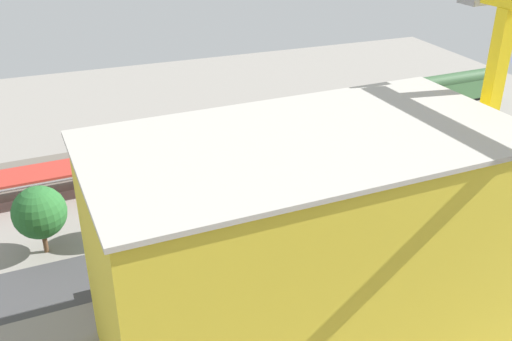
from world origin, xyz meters
TOP-DOWN VIEW (x-y plane):
  - ground_plane at (0.00, 0.00)m, footprint 147.25×147.25m
  - rail_bed at (0.00, -22.77)m, footprint 92.56×17.65m
  - street_asphalt at (0.00, 5.42)m, footprint 92.35×13.27m
  - track_rails at (0.00, -22.77)m, footprint 91.94×11.22m
  - platform_canopy_near at (10.97, -14.43)m, footprint 59.49×8.17m
  - locomotive at (-24.82, -25.47)m, footprint 16.59×3.28m
  - passenger_coach at (-49.62, -25.46)m, footprint 18.63×3.84m
  - freight_coach_far at (6.42, -20.08)m, footprint 17.90×3.80m
  - parked_car_0 at (-9.30, 8.92)m, footprint 4.80×1.89m
  - parked_car_1 at (-3.29, 8.74)m, footprint 4.53×1.96m
  - parked_car_2 at (3.41, 8.56)m, footprint 4.68×1.87m
  - parked_car_3 at (9.96, 9.45)m, footprint 4.48×2.10m
  - construction_building at (6.48, 23.83)m, footprint 36.21×19.50m
  - construction_roof_slab at (6.48, 23.83)m, footprint 36.84×20.13m
  - box_truck_0 at (17.93, 10.48)m, footprint 9.44×2.82m
  - street_tree_0 at (-12.83, 0.21)m, footprint 4.09×4.09m
  - street_tree_1 at (18.60, 0.21)m, footprint 5.12×5.12m
  - street_tree_2 at (-28.11, 0.98)m, footprint 4.42×4.42m
  - street_tree_3 at (28.32, -0.28)m, footprint 6.16×6.16m
  - street_tree_4 at (-6.24, 0.13)m, footprint 5.14×5.14m
  - street_tree_5 at (-27.48, 0.49)m, footprint 4.95×4.95m
  - traffic_light at (8.83, 1.00)m, footprint 0.50×0.36m

SIDE VIEW (x-z plane):
  - ground_plane at x=0.00m, z-range 0.00..0.00m
  - rail_bed at x=0.00m, z-range 0.00..0.01m
  - street_asphalt at x=0.00m, z-range 0.00..0.01m
  - track_rails at x=0.00m, z-range 0.12..0.24m
  - parked_car_2 at x=3.41m, z-range -0.08..1.48m
  - parked_car_1 at x=-3.29m, z-range -0.09..1.61m
  - parked_car_0 at x=-9.30m, z-range -0.10..1.66m
  - parked_car_3 at x=9.96m, z-range -0.11..1.73m
  - box_truck_0 at x=17.93m, z-range -0.02..3.11m
  - locomotive at x=-24.82m, z-range -0.72..4.16m
  - freight_coach_far at x=6.42m, z-range 0.13..5.88m
  - passenger_coach at x=-49.62m, z-range 0.15..6.13m
  - platform_canopy_near at x=10.97m, z-range 1.92..6.14m
  - street_tree_2 at x=-28.11m, z-range 0.99..7.45m
  - traffic_light at x=8.83m, z-range 1.05..7.54m
  - street_tree_4 at x=-6.24m, z-range 0.88..7.79m
  - street_tree_0 at x=-12.83m, z-range 1.20..7.73m
  - street_tree_5 at x=-27.48m, z-range 1.10..8.30m
  - street_tree_1 at x=18.60m, z-range 1.08..8.39m
  - street_tree_3 at x=28.32m, z-range 1.12..9.56m
  - construction_building at x=6.48m, z-range 0.00..20.64m
  - construction_roof_slab at x=6.48m, z-range 20.64..21.04m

